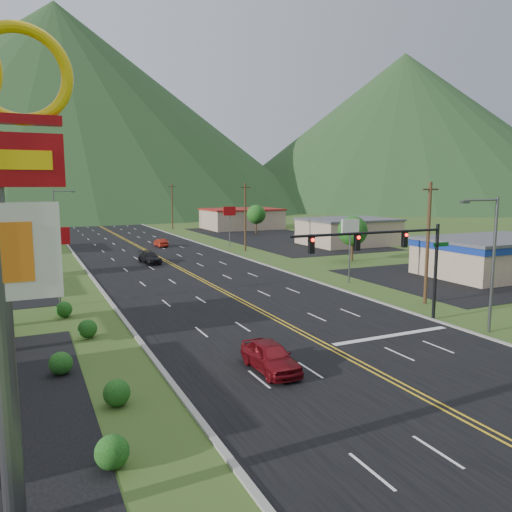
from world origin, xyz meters
name	(u,v)px	position (x,y,z in m)	size (l,w,h in m)	color
ground	(495,435)	(0.00, 0.00, 0.00)	(500.00, 500.00, 0.00)	#39511C
road	(495,435)	(0.00, 0.00, 0.00)	(20.00, 460.00, 0.04)	black
curb_west	(262,505)	(-10.15, 0.00, 0.00)	(0.30, 460.00, 0.14)	gray
traffic_signal	(393,250)	(6.48, 14.00, 5.33)	(13.10, 0.43, 7.00)	black
streetlight_east	(490,256)	(11.18, 10.00, 5.18)	(3.28, 0.25, 9.00)	#59595E
streetlight_west	(57,215)	(-11.68, 70.00, 5.18)	(3.28, 0.25, 9.00)	#59595E
building_east_near	(495,254)	(30.00, 25.00, 2.27)	(15.40, 10.40, 4.10)	#CEAC8F
building_east_mid	(348,231)	(32.00, 55.00, 2.16)	(14.40, 11.40, 4.30)	#CEAC8F
building_east_far	(242,219)	(28.00, 90.00, 2.26)	(16.40, 12.40, 4.50)	#CEAC8F
pole_sign_west_a	(57,244)	(-14.00, 30.00, 5.05)	(2.00, 0.18, 6.40)	#59595E
pole_sign_west_b	(45,225)	(-14.00, 52.00, 5.05)	(2.00, 0.18, 6.40)	#59595E
pole_sign_east_a	(350,233)	(13.00, 28.00, 5.05)	(2.00, 0.18, 6.40)	#59595E
pole_sign_east_b	(230,215)	(13.00, 60.00, 5.05)	(2.00, 0.18, 6.40)	#59595E
tree_east_a	(353,231)	(22.00, 40.00, 3.89)	(3.84, 3.84, 5.82)	#382314
tree_east_b	(256,214)	(26.00, 78.00, 3.89)	(3.84, 3.84, 5.82)	#382314
utility_pole_a	(428,242)	(13.50, 18.00, 5.13)	(1.60, 0.28, 10.00)	#382314
utility_pole_b	(245,216)	(13.50, 55.00, 5.13)	(1.60, 0.28, 10.00)	#382314
utility_pole_c	(172,206)	(13.50, 95.00, 5.13)	(1.60, 0.28, 10.00)	#382314
utility_pole_d	(135,201)	(13.50, 135.00, 5.13)	(1.60, 0.28, 10.00)	#382314
mountain_n	(59,107)	(0.00, 220.00, 42.50)	(220.00, 220.00, 85.00)	black
mountain_ne	(402,131)	(147.84, 176.19, 35.00)	(180.00, 180.00, 70.00)	black
car_red_near	(270,357)	(-4.95, 9.82, 0.78)	(1.84, 4.58, 1.56)	maroon
car_dark_mid	(150,258)	(-2.27, 48.85, 0.69)	(1.93, 4.74, 1.38)	black
car_red_far	(161,243)	(3.15, 64.74, 0.64)	(1.35, 3.87, 1.28)	maroon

